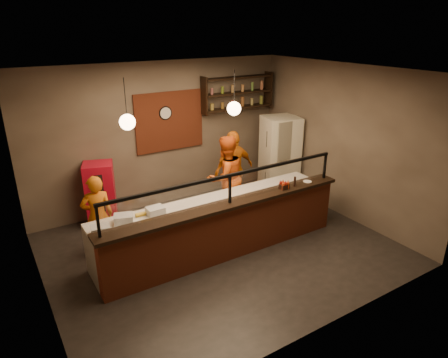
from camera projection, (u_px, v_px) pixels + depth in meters
floor at (221, 248)px, 7.44m from camera, size 6.00×6.00×0.00m
ceiling at (220, 72)px, 6.27m from camera, size 6.00×6.00×0.00m
wall_back at (162, 135)px, 8.83m from camera, size 6.00×0.00×6.00m
wall_left at (31, 208)px, 5.38m from camera, size 0.00×5.00×5.00m
wall_right at (343, 142)px, 8.34m from camera, size 0.00×5.00×5.00m
wall_front at (327, 227)px, 4.88m from camera, size 6.00×0.00×6.00m
brick_patch at (170, 121)px, 8.80m from camera, size 1.60×0.04×1.30m
service_counter at (230, 232)px, 7.02m from camera, size 4.60×0.25×1.00m
counter_ledge at (230, 204)px, 6.83m from camera, size 4.70×0.37×0.06m
worktop_cabinet at (215, 224)px, 7.44m from camera, size 4.60×0.75×0.85m
worktop at (215, 202)px, 7.28m from camera, size 4.60×0.75×0.05m
sneeze_guard at (230, 186)px, 6.70m from camera, size 4.50×0.05×0.52m
wall_shelving at (238, 93)px, 9.33m from camera, size 1.84×0.28×0.85m
wall_clock at (165, 113)px, 8.67m from camera, size 0.30×0.04×0.30m
pendant_left at (127, 122)px, 5.93m from camera, size 0.24×0.24×0.77m
pendant_right at (234, 108)px, 6.87m from camera, size 0.24×0.24×0.77m
cook_left at (98, 216)px, 7.04m from camera, size 0.59×0.43×1.50m
cook_mid at (226, 178)px, 8.35m from camera, size 0.92×0.74×1.80m
cook_right at (234, 169)px, 8.92m from camera, size 1.06×0.52×1.75m
fridge at (279, 156)px, 9.58m from camera, size 0.95×0.91×1.90m
red_cooler at (101, 194)px, 8.13m from camera, size 0.71×0.68×1.33m
pizza_dough at (243, 194)px, 7.55m from camera, size 0.52×0.52×0.01m
prep_tub_a at (155, 211)px, 6.71m from camera, size 0.29×0.24×0.14m
prep_tub_b at (124, 219)px, 6.43m from camera, size 0.36×0.32×0.15m
prep_tub_c at (101, 230)px, 6.10m from camera, size 0.31×0.27×0.14m
rolling_pin at (147, 213)px, 6.74m from camera, size 0.40×0.07×0.07m
condiment_caddy at (284, 186)px, 7.37m from camera, size 0.18×0.14×0.09m
pepper_mill at (295, 182)px, 7.47m from camera, size 0.04×0.04×0.19m
small_plate at (307, 181)px, 7.71m from camera, size 0.22×0.22×0.01m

